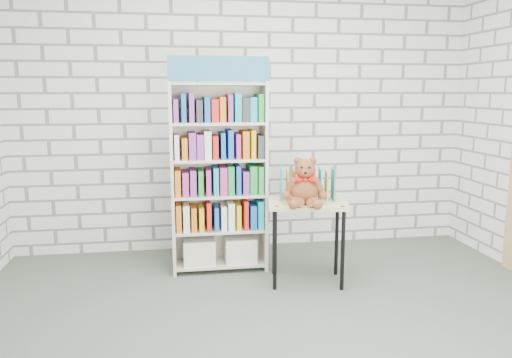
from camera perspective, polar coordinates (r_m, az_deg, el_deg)
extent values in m
plane|color=#454F43|center=(3.36, 3.87, -17.72)|extent=(4.50, 4.50, 0.00)
cube|color=silver|center=(4.95, -1.20, 8.12)|extent=(4.50, 0.02, 2.80)
cube|color=beige|center=(4.31, -9.54, -0.05)|extent=(0.03, 0.32, 1.64)
cube|color=beige|center=(4.37, 0.90, 0.24)|extent=(0.03, 0.32, 1.64)
cube|color=beige|center=(4.47, -4.45, 0.42)|extent=(0.82, 0.02, 1.64)
cube|color=teal|center=(4.12, -4.27, 12.47)|extent=(0.82, 0.02, 0.20)
cube|color=beige|center=(4.52, -4.15, -9.51)|extent=(0.77, 0.30, 0.02)
cube|color=beige|center=(4.42, -4.20, -5.73)|extent=(0.77, 0.30, 0.02)
cube|color=beige|center=(4.35, -4.26, -1.79)|extent=(0.77, 0.30, 0.02)
cube|color=beige|center=(4.30, -4.31, 2.25)|extent=(0.77, 0.30, 0.02)
cube|color=beige|center=(4.27, -4.36, 6.38)|extent=(0.77, 0.30, 0.02)
cube|color=beige|center=(4.26, -4.42, 10.79)|extent=(0.77, 0.30, 0.02)
cube|color=silver|center=(4.47, -6.53, -8.14)|extent=(0.27, 0.26, 0.22)
cube|color=silver|center=(4.50, -1.84, -7.96)|extent=(0.27, 0.26, 0.22)
cube|color=yellow|center=(4.38, -4.21, -4.24)|extent=(0.77, 0.26, 0.22)
cube|color=blue|center=(4.32, -4.27, -0.25)|extent=(0.77, 0.26, 0.22)
cube|color=green|center=(4.27, -4.32, 3.84)|extent=(0.77, 0.26, 0.22)
cube|color=orange|center=(4.25, -4.37, 7.99)|extent=(0.77, 0.26, 0.22)
cube|color=#CEB67B|center=(4.06, 5.93, -2.81)|extent=(0.70, 0.54, 0.03)
cylinder|color=black|center=(3.97, 2.18, -8.14)|extent=(0.03, 0.03, 0.65)
cylinder|color=black|center=(4.30, 2.09, -6.73)|extent=(0.03, 0.03, 0.65)
cylinder|color=black|center=(4.02, 9.88, -8.06)|extent=(0.03, 0.03, 0.65)
cylinder|color=black|center=(4.34, 9.20, -6.68)|extent=(0.03, 0.03, 0.65)
cylinder|color=black|center=(3.89, 2.35, -3.16)|extent=(0.04, 0.04, 0.01)
cylinder|color=black|center=(3.93, 9.87, -3.15)|extent=(0.04, 0.04, 0.01)
cube|color=teal|center=(4.12, 2.89, -0.52)|extent=(0.05, 0.19, 0.26)
cube|color=orange|center=(4.12, 3.63, -0.52)|extent=(0.05, 0.19, 0.26)
cube|color=orange|center=(4.12, 4.37, -0.52)|extent=(0.05, 0.19, 0.26)
cube|color=black|center=(4.13, 5.11, -0.53)|extent=(0.05, 0.19, 0.26)
cube|color=silver|center=(4.13, 5.85, -0.53)|extent=(0.05, 0.19, 0.26)
cube|color=red|center=(4.14, 6.59, -0.53)|extent=(0.05, 0.19, 0.26)
cube|color=#36AACC|center=(4.14, 7.32, -0.53)|extent=(0.05, 0.19, 0.26)
cube|color=gold|center=(4.15, 8.06, -0.53)|extent=(0.05, 0.19, 0.26)
cube|color=teal|center=(4.15, 8.79, -0.53)|extent=(0.05, 0.19, 0.26)
ellipsoid|color=maroon|center=(3.96, 5.57, -1.28)|extent=(0.22, 0.19, 0.22)
sphere|color=maroon|center=(3.92, 5.61, 1.14)|extent=(0.16, 0.16, 0.16)
sphere|color=maroon|center=(3.93, 4.77, 2.11)|extent=(0.06, 0.06, 0.06)
sphere|color=maroon|center=(3.93, 6.47, 2.09)|extent=(0.06, 0.06, 0.06)
sphere|color=maroon|center=(3.86, 5.66, 0.69)|extent=(0.06, 0.06, 0.06)
sphere|color=black|center=(3.85, 5.26, 1.31)|extent=(0.02, 0.02, 0.02)
sphere|color=black|center=(3.86, 6.08, 1.31)|extent=(0.02, 0.02, 0.02)
sphere|color=black|center=(3.83, 5.68, 0.70)|extent=(0.02, 0.02, 0.02)
cylinder|color=maroon|center=(3.93, 3.97, -0.87)|extent=(0.11, 0.11, 0.16)
cylinder|color=maroon|center=(3.94, 7.21, -0.89)|extent=(0.12, 0.09, 0.16)
sphere|color=maroon|center=(3.92, 3.49, -1.82)|extent=(0.06, 0.06, 0.06)
sphere|color=maroon|center=(3.94, 7.67, -1.85)|extent=(0.06, 0.06, 0.06)
cylinder|color=maroon|center=(3.86, 4.69, -2.60)|extent=(0.09, 0.17, 0.09)
cylinder|color=maroon|center=(3.87, 6.58, -2.61)|extent=(0.14, 0.18, 0.09)
sphere|color=maroon|center=(3.79, 4.32, -2.92)|extent=(0.08, 0.08, 0.08)
sphere|color=maroon|center=(3.80, 7.05, -2.93)|extent=(0.08, 0.08, 0.08)
cone|color=red|center=(3.87, 5.09, -0.08)|extent=(0.07, 0.07, 0.06)
cone|color=red|center=(3.88, 6.19, -0.08)|extent=(0.07, 0.07, 0.06)
sphere|color=red|center=(3.87, 5.64, -0.09)|extent=(0.03, 0.03, 0.03)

